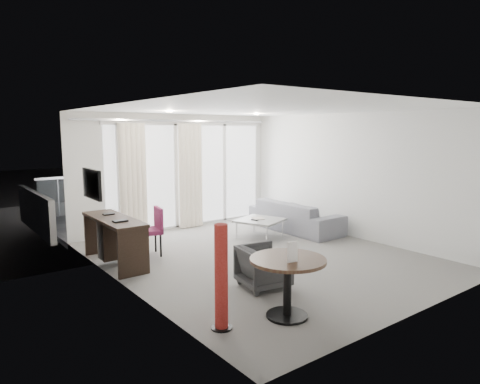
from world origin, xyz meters
TOP-DOWN VIEW (x-y plane):
  - floor at (0.00, 0.00)m, footprint 5.00×6.00m
  - ceiling at (0.00, 0.00)m, footprint 5.00×6.00m
  - wall_left at (-2.50, 0.00)m, footprint 0.00×6.00m
  - wall_right at (2.50, 0.00)m, footprint 0.00×6.00m
  - wall_front at (0.00, -3.00)m, footprint 5.00×0.00m
  - window_panel at (0.30, 2.98)m, footprint 4.00×0.02m
  - window_frame at (0.30, 2.97)m, footprint 4.10×0.06m
  - curtain_left at (-1.15, 2.82)m, footprint 0.60×0.20m
  - curtain_right at (0.25, 2.82)m, footprint 0.60×0.20m
  - curtain_track at (0.00, 2.82)m, footprint 4.80×0.04m
  - downlight_a at (-0.90, 1.60)m, footprint 0.12×0.12m
  - downlight_b at (1.20, 1.60)m, footprint 0.12×0.12m
  - desk at (-2.22, 1.16)m, footprint 0.53×1.68m
  - tv at (-2.46, 1.45)m, footprint 0.05×0.80m
  - desk_chair at (-1.55, 1.28)m, footprint 0.55×0.53m
  - round_table at (-1.33, -2.11)m, footprint 1.05×1.05m
  - menu_card at (-1.39, -2.25)m, footprint 0.13×0.04m
  - red_lamp at (-2.14, -1.89)m, footprint 0.31×0.31m
  - tub_armchair at (-0.91, -1.17)m, footprint 0.76×0.75m
  - coffee_table at (0.89, 1.08)m, footprint 1.11×1.11m
  - remote at (0.73, 1.07)m, footprint 0.07×0.15m
  - magazine at (0.90, 1.16)m, footprint 0.29×0.32m
  - sofa at (1.95, 1.12)m, footprint 0.89×2.27m
  - terrace_slab at (0.30, 4.50)m, footprint 5.60×3.00m
  - rattan_chair_a at (1.29, 4.00)m, footprint 0.57×0.57m
  - rattan_chair_b at (2.19, 4.25)m, footprint 0.73×0.73m
  - rattan_table at (1.37, 3.94)m, footprint 0.53×0.53m
  - balustrade at (0.30, 5.95)m, footprint 5.50×0.06m

SIDE VIEW (x-z plane):
  - terrace_slab at x=0.30m, z-range -0.12..0.00m
  - floor at x=0.00m, z-range 0.00..0.00m
  - coffee_table at x=0.89m, z-range 0.00..0.39m
  - rattan_table at x=1.37m, z-range 0.00..0.49m
  - tub_armchair at x=-0.91m, z-range 0.00..0.60m
  - sofa at x=1.95m, z-range 0.00..0.66m
  - remote at x=0.73m, z-range 0.35..0.37m
  - magazine at x=0.90m, z-range 0.35..0.37m
  - round_table at x=-1.33m, z-range 0.00..0.73m
  - desk at x=-2.22m, z-range 0.00..0.79m
  - rattan_chair_a at x=1.29m, z-range 0.00..0.80m
  - desk_chair at x=-1.55m, z-range 0.00..0.87m
  - rattan_chair_b at x=2.19m, z-range 0.00..0.89m
  - balustrade at x=0.30m, z-range -0.02..1.02m
  - red_lamp at x=-2.14m, z-range 0.00..1.21m
  - menu_card at x=-1.39m, z-range 0.60..0.84m
  - window_panel at x=0.30m, z-range 0.01..2.39m
  - curtain_left at x=-1.15m, z-range 0.01..2.39m
  - curtain_right at x=0.25m, z-range 0.01..2.39m
  - window_frame at x=0.30m, z-range -0.02..2.42m
  - wall_left at x=-2.50m, z-range 0.00..2.60m
  - wall_right at x=2.50m, z-range 0.00..2.60m
  - wall_front at x=0.00m, z-range 0.00..2.60m
  - tv at x=-2.46m, z-range 1.10..1.60m
  - curtain_track at x=0.00m, z-range 2.43..2.47m
  - downlight_a at x=-0.90m, z-range 2.58..2.60m
  - downlight_b at x=1.20m, z-range 2.58..2.60m
  - ceiling at x=0.00m, z-range 2.60..2.60m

